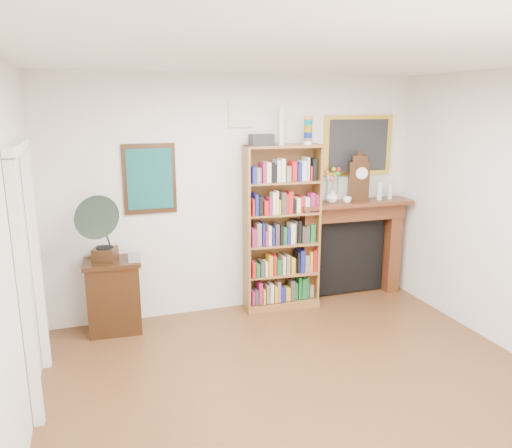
{
  "coord_description": "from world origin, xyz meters",
  "views": [
    {
      "loc": [
        -1.69,
        -3.1,
        2.47
      ],
      "look_at": [
        -0.1,
        1.6,
        1.26
      ],
      "focal_mm": 35.0,
      "sensor_mm": 36.0,
      "label": 1
    }
  ],
  "objects": [
    {
      "name": "teal_poster",
      "position": [
        -1.05,
        2.48,
        1.65
      ],
      "size": [
        0.58,
        0.04,
        0.78
      ],
      "color": "black",
      "rests_on": "back_wall"
    },
    {
      "name": "gramophone",
      "position": [
        -1.59,
        2.15,
        1.24
      ],
      "size": [
        0.62,
        0.69,
        0.75
      ],
      "rotation": [
        0.0,
        0.0,
        -0.35
      ],
      "color": "black",
      "rests_on": "side_cabinet"
    },
    {
      "name": "side_cabinet",
      "position": [
        -1.52,
        2.26,
        0.41
      ],
      "size": [
        0.63,
        0.48,
        0.82
      ],
      "primitive_type": "cube",
      "rotation": [
        0.0,
        0.0,
        -0.07
      ],
      "color": "black",
      "rests_on": "floor"
    },
    {
      "name": "small_picture",
      "position": [
        0.0,
        2.48,
        2.35
      ],
      "size": [
        0.26,
        0.04,
        0.3
      ],
      "color": "white",
      "rests_on": "back_wall"
    },
    {
      "name": "fireplace",
      "position": [
        1.45,
        2.39,
        0.76
      ],
      "size": [
        1.51,
        0.4,
        1.27
      ],
      "rotation": [
        0.0,
        0.0,
        -0.03
      ],
      "color": "#471C10",
      "rests_on": "floor"
    },
    {
      "name": "gilt_painting",
      "position": [
        1.55,
        2.48,
        1.95
      ],
      "size": [
        0.95,
        0.04,
        0.75
      ],
      "color": "gold",
      "rests_on": "back_wall"
    },
    {
      "name": "bookshelf",
      "position": [
        0.47,
        2.32,
        1.12
      ],
      "size": [
        0.95,
        0.4,
        2.3
      ],
      "rotation": [
        0.0,
        0.0,
        -0.09
      ],
      "color": "brown",
      "rests_on": "floor"
    },
    {
      "name": "cd_stack",
      "position": [
        -1.29,
        2.15,
        0.86
      ],
      "size": [
        0.13,
        0.13,
        0.08
      ],
      "primitive_type": "cube",
      "rotation": [
        0.0,
        0.0,
        -0.13
      ],
      "color": "#AFAFBC",
      "rests_on": "side_cabinet"
    },
    {
      "name": "bottle_right",
      "position": [
        1.96,
        2.33,
        1.37
      ],
      "size": [
        0.06,
        0.06,
        0.2
      ],
      "primitive_type": "cylinder",
      "color": "silver",
      "rests_on": "fireplace"
    },
    {
      "name": "room",
      "position": [
        0.0,
        0.0,
        1.4
      ],
      "size": [
        4.51,
        5.01,
        2.81
      ],
      "color": "brown",
      "rests_on": "ground"
    },
    {
      "name": "bottle_left",
      "position": [
        1.8,
        2.32,
        1.39
      ],
      "size": [
        0.07,
        0.07,
        0.24
      ],
      "primitive_type": "cylinder",
      "color": "silver",
      "rests_on": "fireplace"
    },
    {
      "name": "mantel_clock",
      "position": [
        1.5,
        2.34,
        1.55
      ],
      "size": [
        0.28,
        0.21,
        0.57
      ],
      "rotation": [
        0.0,
        0.0,
        -0.36
      ],
      "color": "black",
      "rests_on": "fireplace"
    },
    {
      "name": "flower_vase",
      "position": [
        1.15,
        2.36,
        1.35
      ],
      "size": [
        0.16,
        0.16,
        0.16
      ],
      "primitive_type": "imported",
      "rotation": [
        0.0,
        0.0,
        0.04
      ],
      "color": "white",
      "rests_on": "fireplace"
    },
    {
      "name": "teacup",
      "position": [
        1.31,
        2.26,
        1.31
      ],
      "size": [
        0.1,
        0.1,
        0.08
      ],
      "primitive_type": "imported",
      "rotation": [
        0.0,
        0.0,
        -0.03
      ],
      "color": "white",
      "rests_on": "fireplace"
    },
    {
      "name": "door_casing",
      "position": [
        -2.21,
        1.2,
        1.26
      ],
      "size": [
        0.08,
        1.02,
        2.17
      ],
      "color": "white",
      "rests_on": "left_wall"
    }
  ]
}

